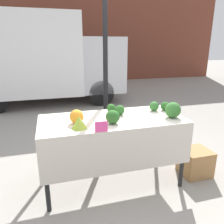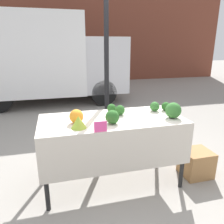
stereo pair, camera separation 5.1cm
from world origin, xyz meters
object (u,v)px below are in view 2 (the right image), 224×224
object	(u,v)px
parked_truck	(47,58)
produce_crate	(196,163)
price_sign	(101,127)
orange_cauliflower	(76,116)

from	to	relation	value
parked_truck	produce_crate	bearing A→B (deg)	-67.62
parked_truck	price_sign	bearing A→B (deg)	-83.19
parked_truck	price_sign	world-z (taller)	parked_truck
price_sign	produce_crate	xyz separation A→B (m)	(1.36, 0.23, -0.74)
parked_truck	price_sign	xyz separation A→B (m)	(0.60, -4.98, -0.43)
parked_truck	price_sign	size ratio (longest dim) A/B	32.36
parked_truck	orange_cauliflower	distance (m)	4.69
orange_cauliflower	produce_crate	bearing A→B (deg)	-3.39
orange_cauliflower	price_sign	size ratio (longest dim) A/B	1.19
orange_cauliflower	produce_crate	distance (m)	1.75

